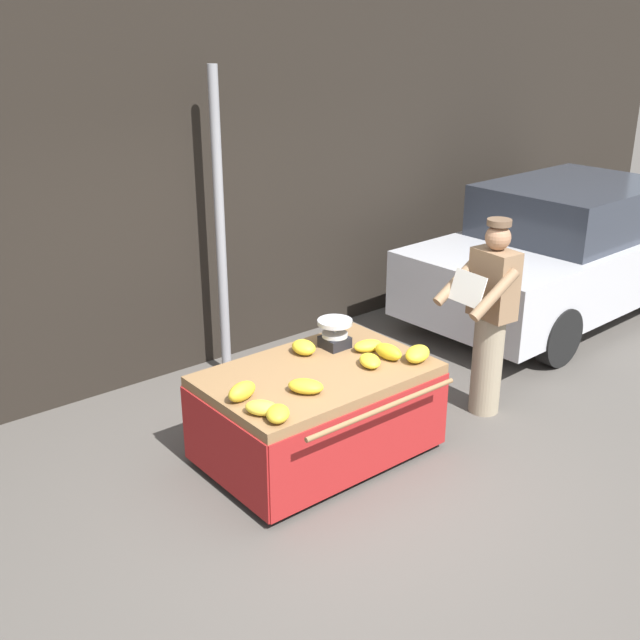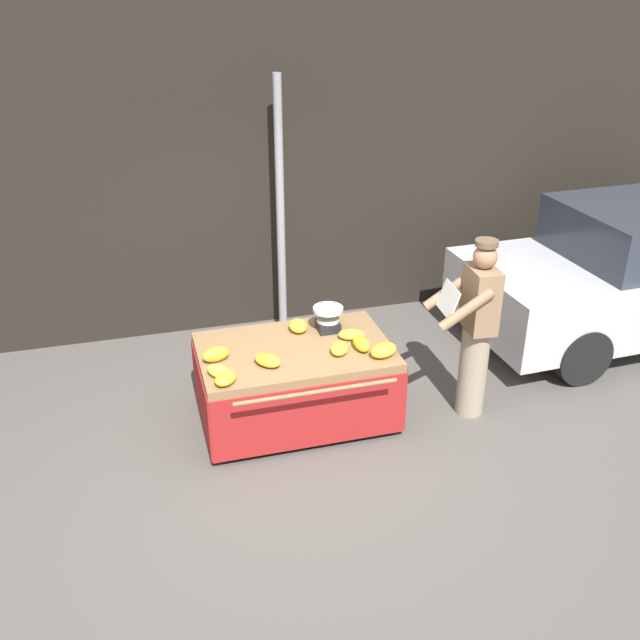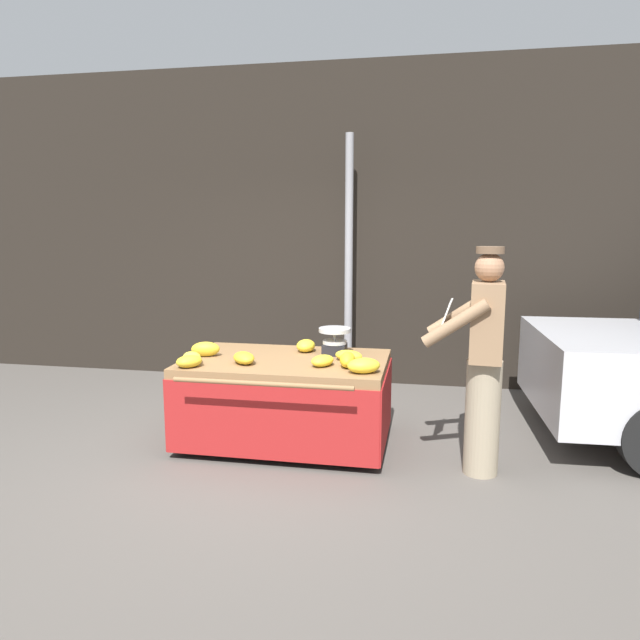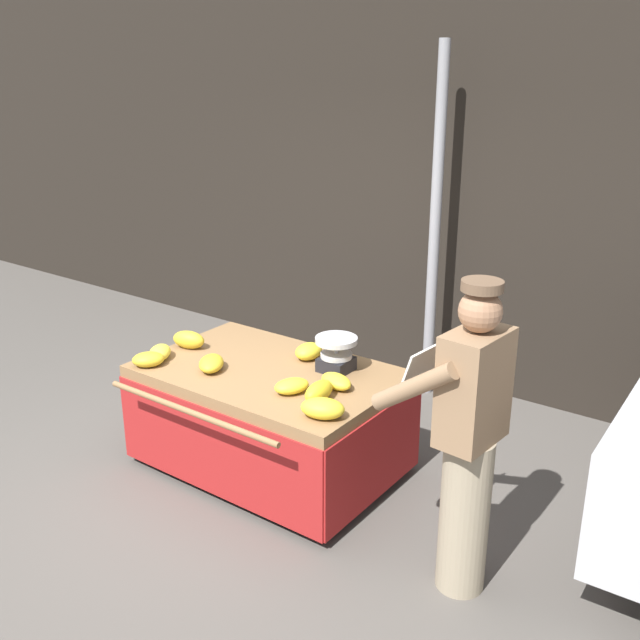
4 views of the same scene
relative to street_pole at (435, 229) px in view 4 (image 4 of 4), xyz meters
The scene contains 15 objects.
ground_plane 2.73m from the street_pole, 100.89° to the right, with size 60.00×60.00×0.00m, color #514C47.
back_wall 0.75m from the street_pole, 134.76° to the left, with size 16.00×0.24×3.69m, color black.
street_pole is the anchor object (origin of this frame).
banana_cart 1.98m from the street_pole, 99.31° to the right, with size 1.73×1.31×0.74m.
weighing_scale 1.61m from the street_pole, 86.51° to the right, with size 0.28×0.28×0.23m.
banana_bunch_0 2.17m from the street_pole, 106.34° to the right, with size 0.16×0.26×0.10m, color gold.
banana_bunch_1 1.59m from the street_pole, 97.07° to the right, with size 0.16×0.22×0.11m, color yellow.
banana_bunch_2 2.24m from the street_pole, 78.82° to the right, with size 0.17×0.26×0.12m, color yellow.
banana_bunch_3 2.14m from the street_pole, 118.93° to the right, with size 0.13×0.24×0.13m, color gold.
banana_bunch_4 2.06m from the street_pole, 82.15° to the right, with size 0.12×0.25×0.12m, color gold.
banana_bunch_5 2.05m from the street_pole, 88.08° to the right, with size 0.15×0.23×0.09m, color yellow.
banana_bunch_6 2.37m from the street_pole, 116.10° to the right, with size 0.14×0.23×0.09m, color yellow.
banana_bunch_7 1.86m from the street_pole, 81.84° to the right, with size 0.14×0.24×0.09m, color yellow.
banana_bunch_8 2.48m from the street_pole, 113.98° to the right, with size 0.16×0.21×0.10m, color gold.
vendor_person 2.52m from the street_pole, 58.06° to the right, with size 0.60×0.55×1.71m.
Camera 4 is at (3.03, -2.84, 2.65)m, focal length 40.38 mm.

